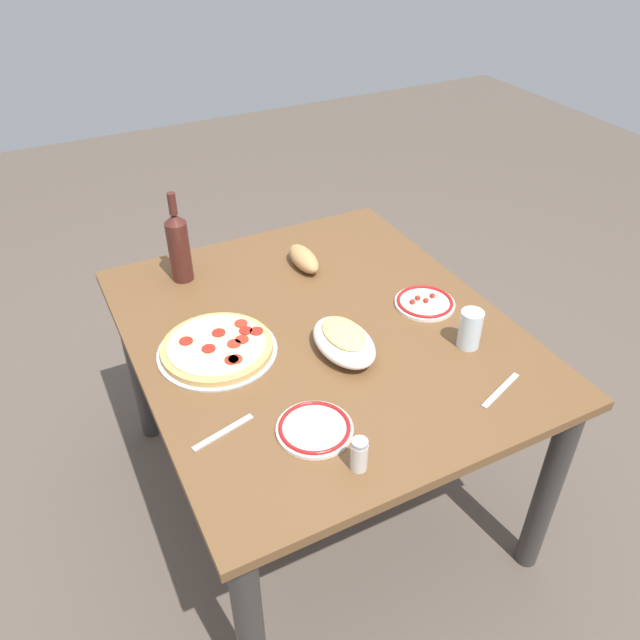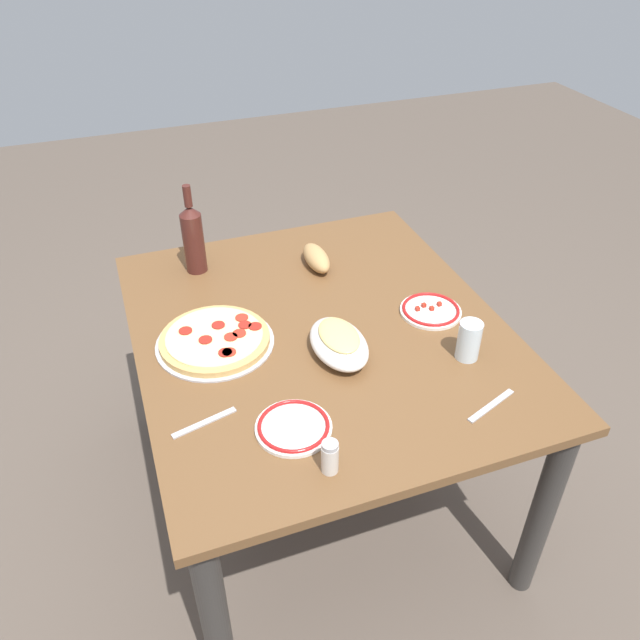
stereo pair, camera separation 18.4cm
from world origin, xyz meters
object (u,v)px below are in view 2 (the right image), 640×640
Objects in this scene: pepperoni_pizza at (215,340)px; side_plate_far at (294,427)px; baked_pasta_dish at (339,342)px; wine_bottle at (193,237)px; spice_shaker at (330,457)px; water_glass at (469,340)px; side_plate_near at (431,310)px; dining_table at (320,357)px; bread_loaf at (316,258)px.

side_plate_far is at bearing 15.26° from pepperoni_pizza.
baked_pasta_dish is 0.65m from wine_bottle.
pepperoni_pizza is 0.56m from spice_shaker.
wine_bottle reaches higher than water_glass.
baked_pasta_dish reaches higher than side_plate_near.
dining_table is at bearing 31.92° from wine_bottle.
bread_loaf is (0.12, 0.39, -0.09)m from wine_bottle.
water_glass is 0.64m from bread_loaf.
side_plate_near is 0.44m from bread_loaf.
side_plate_near is (-0.22, 0.01, -0.05)m from water_glass.
pepperoni_pizza is 0.66m from side_plate_near.
pepperoni_pizza is at bearing -3.84° from wine_bottle.
side_plate_far is 2.17× the size of spice_shaker.
water_glass reaches higher than bread_loaf.
pepperoni_pizza is at bearing -164.89° from spice_shaker.
pepperoni_pizza is (-0.03, -0.31, 0.12)m from dining_table.
water_glass reaches higher than baked_pasta_dish.
side_plate_near is at bearing 104.54° from baked_pasta_dish.
spice_shaker reaches higher than side_plate_far.
side_plate_far is 0.16m from spice_shaker.
spice_shaker reaches higher than pepperoni_pizza.
wine_bottle reaches higher than side_plate_near.
wine_bottle is 2.65× the size of water_glass.
baked_pasta_dish is at bearing 4.27° from dining_table.
side_plate_far is 1.09× the size of bread_loaf.
side_plate_far is at bearing -41.72° from baked_pasta_dish.
pepperoni_pizza is 1.81× the size of side_plate_near.
bread_loaf reaches higher than side_plate_far.
baked_pasta_dish is at bearing 26.62° from wine_bottle.
side_plate_near is at bearing 83.28° from dining_table.
wine_bottle is (-0.41, 0.03, 0.11)m from pepperoni_pizza.
dining_table is 0.58m from wine_bottle.
spice_shaker is at bearing -17.64° from bread_loaf.
water_glass reaches higher than side_plate_far.
bread_loaf is at bearing -147.32° from side_plate_near.
pepperoni_pizza is at bearing -116.96° from baked_pasta_dish.
bread_loaf is (-0.59, -0.23, -0.02)m from water_glass.
water_glass is (0.13, 0.33, 0.02)m from baked_pasta_dish.
wine_bottle is at bearing -106.87° from bread_loaf.
water_glass reaches higher than spice_shaker.
wine_bottle is (-0.57, -0.29, 0.08)m from baked_pasta_dish.
dining_table is 0.37m from side_plate_near.
baked_pasta_dish is 1.38× the size of bread_loaf.
dining_table is 0.46m from water_glass.
side_plate_far is 0.76m from bread_loaf.
wine_bottle reaches higher than bread_loaf.
water_glass is at bearing 65.42° from pepperoni_pizza.
pepperoni_pizza reaches higher than side_plate_far.
spice_shaker reaches higher than side_plate_near.
dining_table is 4.06× the size of wine_bottle.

